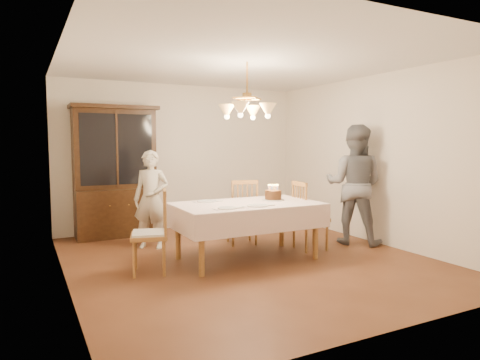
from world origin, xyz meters
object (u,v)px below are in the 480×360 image
chair_far_side (242,215)px  elderly_woman (151,199)px  birthday_cake (273,195)px  china_hutch (115,174)px  dining_table (247,209)px

chair_far_side → elderly_woman: bearing=163.5°
chair_far_side → birthday_cake: (0.11, -0.74, 0.38)m
china_hutch → elderly_woman: (0.31, -1.05, -0.32)m
china_hutch → birthday_cake: size_ratio=7.20×
dining_table → china_hutch: bearing=119.3°
dining_table → elderly_woman: (-0.96, 1.20, 0.04)m
chair_far_side → elderly_woman: (-1.31, 0.39, 0.28)m
chair_far_side → elderly_woman: size_ratio=0.69×
elderly_woman → birthday_cake: size_ratio=4.83×
china_hutch → birthday_cake: china_hutch is taller
elderly_woman → birthday_cake: 1.81m
china_hutch → chair_far_side: size_ratio=2.16×
chair_far_side → china_hutch: bearing=138.2°
chair_far_side → elderly_woman: 1.39m
china_hutch → elderly_woman: size_ratio=1.49×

